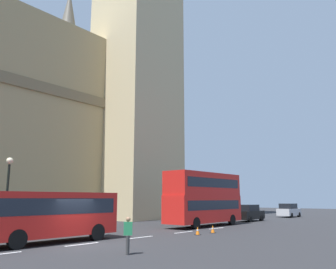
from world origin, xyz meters
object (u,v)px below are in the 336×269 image
object	(u,v)px
sedan_lead	(249,213)
sedan_trailing	(289,210)
pedestrian_near_cones	(128,234)
traffic_cone_middle	(213,229)
street_lamp	(7,191)
traffic_cone_west	(198,231)
double_decker_bus	(204,197)

from	to	relation	value
sedan_lead	sedan_trailing	world-z (taller)	same
pedestrian_near_cones	traffic_cone_middle	bearing A→B (deg)	13.11
traffic_cone_middle	pedestrian_near_cones	bearing A→B (deg)	-166.89
street_lamp	pedestrian_near_cones	world-z (taller)	street_lamp
sedan_trailing	traffic_cone_west	world-z (taller)	sedan_trailing
sedan_lead	traffic_cone_middle	bearing A→B (deg)	-162.91
traffic_cone_west	traffic_cone_middle	xyz separation A→B (m)	(1.87, -0.04, 0.00)
sedan_lead	pedestrian_near_cones	size ratio (longest dim) A/B	2.60
double_decker_bus	traffic_cone_middle	world-z (taller)	double_decker_bus
sedan_lead	traffic_cone_middle	size ratio (longest dim) A/B	7.59
double_decker_bus	traffic_cone_west	bearing A→B (deg)	-149.02
sedan_lead	street_lamp	world-z (taller)	street_lamp
double_decker_bus	pedestrian_near_cones	xyz separation A→B (m)	(-15.61, -6.52, -1.80)
double_decker_bus	street_lamp	distance (m)	17.03
sedan_trailing	sedan_lead	bearing A→B (deg)	179.45
double_decker_bus	sedan_trailing	distance (m)	20.64
double_decker_bus	sedan_lead	bearing A→B (deg)	1.63
sedan_lead	street_lamp	distance (m)	25.96
traffic_cone_middle	traffic_cone_west	bearing A→B (deg)	178.72
double_decker_bus	sedan_lead	xyz separation A→B (m)	(9.09, 0.26, -1.79)
street_lamp	double_decker_bus	bearing A→B (deg)	-15.34
double_decker_bus	street_lamp	world-z (taller)	street_lamp
sedan_lead	pedestrian_near_cones	world-z (taller)	sedan_lead
traffic_cone_west	traffic_cone_middle	bearing A→B (deg)	-1.28
street_lamp	traffic_cone_west	bearing A→B (deg)	-40.54
traffic_cone_west	pedestrian_near_cones	world-z (taller)	pedestrian_near_cones
sedan_trailing	pedestrian_near_cones	distance (m)	36.77
sedan_lead	traffic_cone_middle	xyz separation A→B (m)	(-13.78, -4.24, -0.63)
sedan_trailing	pedestrian_near_cones	xyz separation A→B (m)	(-36.16, -6.67, -0.00)
double_decker_bus	traffic_cone_west	xyz separation A→B (m)	(-6.56, -3.94, -2.43)
traffic_cone_middle	sedan_trailing	bearing A→B (deg)	9.28
sedan_lead	street_lamp	bearing A→B (deg)	170.55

